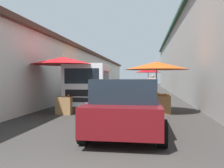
{
  "coord_description": "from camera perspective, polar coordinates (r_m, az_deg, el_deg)",
  "views": [
    {
      "loc": [
        -2.08,
        -1.23,
        1.49
      ],
      "look_at": [
        10.83,
        0.64,
        1.14
      ],
      "focal_mm": 38.72,
      "sensor_mm": 36.0,
      "label": 1
    }
  ],
  "objects": [
    {
      "name": "fruit_stall_mid_lane",
      "position": [
        21.04,
        8.57,
        2.34
      ],
      "size": [
        2.22,
        2.22,
        2.36
      ],
      "color": "#9E9EA3",
      "rests_on": "ground"
    },
    {
      "name": "ground",
      "position": [
        15.7,
        3.71,
        -3.94
      ],
      "size": [
        90.0,
        90.0,
        0.0
      ],
      "primitive_type": "plane",
      "color": "#33302D"
    },
    {
      "name": "vendor_by_crates",
      "position": [
        16.27,
        9.55,
        -0.28
      ],
      "size": [
        0.25,
        0.67,
        1.69
      ],
      "color": "#232328",
      "rests_on": "ground"
    },
    {
      "name": "fruit_stall_near_right",
      "position": [
        10.37,
        10.65,
        2.87
      ],
      "size": [
        2.68,
        2.68,
        2.24
      ],
      "color": "#9E9EA3",
      "rests_on": "ground"
    },
    {
      "name": "hatchback_car",
      "position": [
        6.56,
        3.53,
        -5.06
      ],
      "size": [
        3.91,
        1.93,
        1.45
      ],
      "color": "#600F14",
      "rests_on": "ground"
    },
    {
      "name": "building_left_whitewash",
      "position": [
        19.67,
        -16.74,
        2.59
      ],
      "size": [
        49.8,
        7.5,
        3.75
      ],
      "color": "silver",
      "rests_on": "ground"
    },
    {
      "name": "fruit_stall_far_left",
      "position": [
        15.16,
        -5.17,
        3.07
      ],
      "size": [
        2.67,
        2.67,
        2.36
      ],
      "color": "#9E9EA3",
      "rests_on": "ground"
    },
    {
      "name": "delivery_truck",
      "position": [
        11.28,
        -5.04,
        -0.77
      ],
      "size": [
        4.97,
        2.08,
        2.08
      ],
      "color": "black",
      "rests_on": "ground"
    },
    {
      "name": "fruit_stall_far_right",
      "position": [
        10.46,
        -11.31,
        3.84
      ],
      "size": [
        2.7,
        2.7,
        2.45
      ],
      "color": "#9E9EA3",
      "rests_on": "ground"
    }
  ]
}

